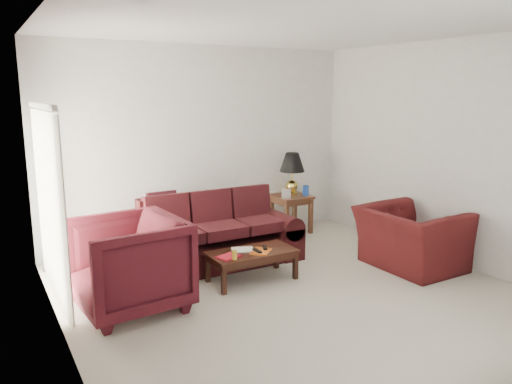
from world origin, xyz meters
TOP-DOWN VIEW (x-y plane):
  - floor at (0.00, 0.00)m, footprint 5.00×5.00m
  - blinds at (-2.42, 1.30)m, footprint 0.10×2.00m
  - sofa at (-0.34, 1.32)m, footprint 2.32×1.11m
  - throw_pillow at (-0.83, 2.07)m, footprint 0.42×0.21m
  - end_table at (1.41, 2.15)m, footprint 0.62×0.62m
  - table_lamp at (1.46, 2.21)m, footprint 0.49×0.49m
  - clock at (1.22, 2.01)m, footprint 0.15×0.09m
  - blue_canister at (1.62, 2.02)m, footprint 0.12×0.12m
  - picture_frame at (1.21, 2.32)m, footprint 0.16×0.17m
  - floor_lamp at (-2.31, 2.20)m, footprint 0.28×0.28m
  - armchair_left at (-1.77, 0.48)m, footprint 1.20×1.17m
  - armchair_right at (1.83, -0.07)m, footprint 1.09×1.24m
  - coffee_table at (-0.22, 0.56)m, footprint 1.18×0.77m
  - magazine_red at (-0.58, 0.50)m, footprint 0.30×0.26m
  - magazine_white at (-0.31, 0.64)m, footprint 0.32×0.28m
  - magazine_orange at (-0.15, 0.47)m, footprint 0.35×0.35m
  - remote_a at (-0.20, 0.47)m, footprint 0.05×0.17m
  - remote_b at (-0.05, 0.54)m, footprint 0.11×0.17m
  - yellow_glass at (-0.55, 0.39)m, footprint 0.07×0.07m

SIDE VIEW (x-z plane):
  - floor at x=0.00m, z-range 0.00..0.00m
  - coffee_table at x=-0.22m, z-range 0.00..0.38m
  - end_table at x=1.41m, z-range 0.00..0.63m
  - magazine_red at x=-0.58m, z-range 0.38..0.39m
  - magazine_white at x=-0.31m, z-range 0.38..0.40m
  - magazine_orange at x=-0.15m, z-range 0.38..0.40m
  - armchair_right at x=1.83m, z-range 0.00..0.80m
  - remote_b at x=-0.05m, z-range 0.40..0.42m
  - remote_a at x=-0.20m, z-range 0.40..0.42m
  - yellow_glass at x=-0.55m, z-range 0.38..0.49m
  - sofa at x=-0.34m, z-range 0.00..0.93m
  - armchair_left at x=-1.77m, z-range 0.00..1.01m
  - picture_frame at x=1.21m, z-range 0.67..0.72m
  - clock at x=1.22m, z-range 0.63..0.77m
  - blue_canister at x=1.62m, z-range 0.63..0.79m
  - throw_pillow at x=-0.83m, z-range 0.50..0.93m
  - floor_lamp at x=-2.31m, z-range 0.00..1.69m
  - table_lamp at x=1.46m, z-range 0.63..1.32m
  - blinds at x=-2.42m, z-range 0.00..2.16m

